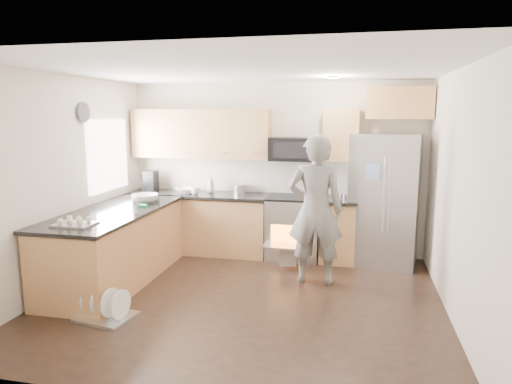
% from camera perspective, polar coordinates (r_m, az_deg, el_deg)
% --- Properties ---
extents(ground, '(4.50, 4.50, 0.00)m').
position_cam_1_polar(ground, '(5.45, -1.58, -13.24)').
color(ground, black).
rests_on(ground, ground).
extents(room_shell, '(4.54, 4.04, 2.62)m').
position_cam_1_polar(room_shell, '(5.07, -2.03, 4.59)').
color(room_shell, silver).
rests_on(room_shell, ground).
extents(back_cabinet_run, '(4.45, 0.64, 2.50)m').
position_cam_1_polar(back_cabinet_run, '(6.96, -2.84, 0.08)').
color(back_cabinet_run, '#AD7045').
rests_on(back_cabinet_run, ground).
extents(peninsula, '(0.96, 2.36, 1.04)m').
position_cam_1_polar(peninsula, '(6.15, -17.15, -6.42)').
color(peninsula, '#AD7045').
rests_on(peninsula, ground).
extents(stove_range, '(0.76, 0.97, 1.79)m').
position_cam_1_polar(stove_range, '(6.78, 4.73, -2.68)').
color(stove_range, '#B7B7BC').
rests_on(stove_range, ground).
extents(refrigerator, '(1.02, 0.86, 1.86)m').
position_cam_1_polar(refrigerator, '(6.69, 15.75, -0.94)').
color(refrigerator, '#B7B7BC').
rests_on(refrigerator, ground).
extents(person, '(0.71, 0.49, 1.89)m').
position_cam_1_polar(person, '(5.74, 7.43, -2.24)').
color(person, gray).
rests_on(person, ground).
extents(dish_rack, '(0.62, 0.53, 0.34)m').
position_cam_1_polar(dish_rack, '(5.20, -18.23, -13.84)').
color(dish_rack, '#B7B7BC').
rests_on(dish_rack, ground).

